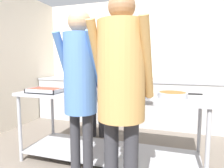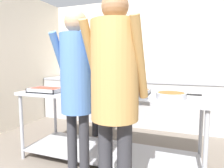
{
  "view_description": "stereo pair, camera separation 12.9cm",
  "coord_description": "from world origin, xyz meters",
  "px_view_note": "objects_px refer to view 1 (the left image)",
  "views": [
    {
      "loc": [
        0.71,
        -1.0,
        1.29
      ],
      "look_at": [
        -0.09,
        1.46,
        1.0
      ],
      "focal_mm": 32.0,
      "sensor_mm": 36.0,
      "label": 1
    },
    {
      "loc": [
        0.83,
        -0.96,
        1.29
      ],
      "look_at": [
        -0.09,
        1.46,
        1.0
      ],
      "focal_mm": 32.0,
      "sensor_mm": 36.0,
      "label": 2
    }
  ],
  "objects_px": {
    "guest_serving_left": "(80,81)",
    "plate_stack": "(98,91)",
    "serving_tray_vegetables": "(131,91)",
    "water_bottle": "(67,72)",
    "sauce_pan": "(172,95)",
    "cook_behind_counter": "(97,74)",
    "guest_serving_right": "(121,83)",
    "broccoli_bowl": "(80,88)",
    "serving_tray_roast": "(46,90)"
  },
  "relations": [
    {
      "from": "water_bottle",
      "to": "guest_serving_left",
      "type": "bearing_deg",
      "value": -56.73
    },
    {
      "from": "guest_serving_left",
      "to": "plate_stack",
      "type": "bearing_deg",
      "value": 95.95
    },
    {
      "from": "broccoli_bowl",
      "to": "guest_serving_right",
      "type": "bearing_deg",
      "value": -46.92
    },
    {
      "from": "guest_serving_left",
      "to": "water_bottle",
      "type": "xyz_separation_m",
      "value": [
        -1.57,
        2.39,
        -0.06
      ]
    },
    {
      "from": "broccoli_bowl",
      "to": "plate_stack",
      "type": "distance_m",
      "value": 0.3
    },
    {
      "from": "water_bottle",
      "to": "guest_serving_right",
      "type": "bearing_deg",
      "value": -51.84
    },
    {
      "from": "serving_tray_roast",
      "to": "water_bottle",
      "type": "height_order",
      "value": "water_bottle"
    },
    {
      "from": "sauce_pan",
      "to": "guest_serving_right",
      "type": "xyz_separation_m",
      "value": [
        -0.38,
        -0.7,
        0.18
      ]
    },
    {
      "from": "broccoli_bowl",
      "to": "guest_serving_right",
      "type": "height_order",
      "value": "guest_serving_right"
    },
    {
      "from": "serving_tray_roast",
      "to": "serving_tray_vegetables",
      "type": "xyz_separation_m",
      "value": [
        1.05,
        0.26,
        0.0
      ]
    },
    {
      "from": "guest_serving_right",
      "to": "cook_behind_counter",
      "type": "relative_size",
      "value": 1.03
    },
    {
      "from": "serving_tray_vegetables",
      "to": "water_bottle",
      "type": "bearing_deg",
      "value": 138.32
    },
    {
      "from": "guest_serving_right",
      "to": "water_bottle",
      "type": "height_order",
      "value": "guest_serving_right"
    },
    {
      "from": "serving_tray_roast",
      "to": "sauce_pan",
      "type": "distance_m",
      "value": 1.55
    },
    {
      "from": "sauce_pan",
      "to": "cook_behind_counter",
      "type": "xyz_separation_m",
      "value": [
        -1.25,
        0.91,
        0.15
      ]
    },
    {
      "from": "serving_tray_roast",
      "to": "broccoli_bowl",
      "type": "height_order",
      "value": "broccoli_bowl"
    },
    {
      "from": "serving_tray_vegetables",
      "to": "guest_serving_left",
      "type": "height_order",
      "value": "guest_serving_left"
    },
    {
      "from": "serving_tray_vegetables",
      "to": "guest_serving_right",
      "type": "distance_m",
      "value": 0.91
    },
    {
      "from": "sauce_pan",
      "to": "water_bottle",
      "type": "relative_size",
      "value": 1.65
    },
    {
      "from": "serving_tray_vegetables",
      "to": "sauce_pan",
      "type": "distance_m",
      "value": 0.53
    },
    {
      "from": "plate_stack",
      "to": "guest_serving_right",
      "type": "relative_size",
      "value": 0.13
    },
    {
      "from": "serving_tray_vegetables",
      "to": "broccoli_bowl",
      "type": "bearing_deg",
      "value": -177.37
    },
    {
      "from": "broccoli_bowl",
      "to": "plate_stack",
      "type": "relative_size",
      "value": 1.05
    },
    {
      "from": "serving_tray_roast",
      "to": "serving_tray_vegetables",
      "type": "height_order",
      "value": "same"
    },
    {
      "from": "plate_stack",
      "to": "cook_behind_counter",
      "type": "xyz_separation_m",
      "value": [
        -0.36,
        0.86,
        0.15
      ]
    },
    {
      "from": "cook_behind_counter",
      "to": "broccoli_bowl",
      "type": "bearing_deg",
      "value": -84.48
    },
    {
      "from": "guest_serving_right",
      "to": "water_bottle",
      "type": "relative_size",
      "value": 6.55
    },
    {
      "from": "serving_tray_vegetables",
      "to": "sauce_pan",
      "type": "bearing_deg",
      "value": -19.45
    },
    {
      "from": "guest_serving_right",
      "to": "serving_tray_vegetables",
      "type": "bearing_deg",
      "value": 97.8
    },
    {
      "from": "broccoli_bowl",
      "to": "serving_tray_vegetables",
      "type": "distance_m",
      "value": 0.67
    },
    {
      "from": "water_bottle",
      "to": "sauce_pan",
      "type": "bearing_deg",
      "value": -37.9
    },
    {
      "from": "serving_tray_vegetables",
      "to": "guest_serving_left",
      "type": "distance_m",
      "value": 0.8
    },
    {
      "from": "plate_stack",
      "to": "guest_serving_left",
      "type": "height_order",
      "value": "guest_serving_left"
    },
    {
      "from": "broccoli_bowl",
      "to": "serving_tray_vegetables",
      "type": "xyz_separation_m",
      "value": [
        0.67,
        0.03,
        -0.02
      ]
    },
    {
      "from": "guest_serving_left",
      "to": "guest_serving_right",
      "type": "xyz_separation_m",
      "value": [
        0.45,
        -0.18,
        0.01
      ]
    },
    {
      "from": "serving_tray_roast",
      "to": "guest_serving_right",
      "type": "height_order",
      "value": "guest_serving_right"
    },
    {
      "from": "broccoli_bowl",
      "to": "plate_stack",
      "type": "height_order",
      "value": "broccoli_bowl"
    },
    {
      "from": "serving_tray_vegetables",
      "to": "guest_serving_right",
      "type": "xyz_separation_m",
      "value": [
        0.12,
        -0.88,
        0.19
      ]
    },
    {
      "from": "guest_serving_left",
      "to": "guest_serving_right",
      "type": "height_order",
      "value": "guest_serving_right"
    },
    {
      "from": "serving_tray_vegetables",
      "to": "water_bottle",
      "type": "distance_m",
      "value": 2.54
    },
    {
      "from": "broccoli_bowl",
      "to": "plate_stack",
      "type": "bearing_deg",
      "value": -18.18
    },
    {
      "from": "plate_stack",
      "to": "sauce_pan",
      "type": "height_order",
      "value": "sauce_pan"
    },
    {
      "from": "guest_serving_left",
      "to": "cook_behind_counter",
      "type": "height_order",
      "value": "guest_serving_left"
    },
    {
      "from": "plate_stack",
      "to": "broccoli_bowl",
      "type": "bearing_deg",
      "value": 161.82
    },
    {
      "from": "plate_stack",
      "to": "guest_serving_right",
      "type": "xyz_separation_m",
      "value": [
        0.51,
        -0.75,
        0.19
      ]
    },
    {
      "from": "plate_stack",
      "to": "water_bottle",
      "type": "height_order",
      "value": "water_bottle"
    },
    {
      "from": "broccoli_bowl",
      "to": "water_bottle",
      "type": "relative_size",
      "value": 0.92
    },
    {
      "from": "guest_serving_left",
      "to": "sauce_pan",
      "type": "bearing_deg",
      "value": 32.37
    },
    {
      "from": "plate_stack",
      "to": "guest_serving_left",
      "type": "bearing_deg",
      "value": -84.05
    },
    {
      "from": "cook_behind_counter",
      "to": "sauce_pan",
      "type": "bearing_deg",
      "value": -36.28
    }
  ]
}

